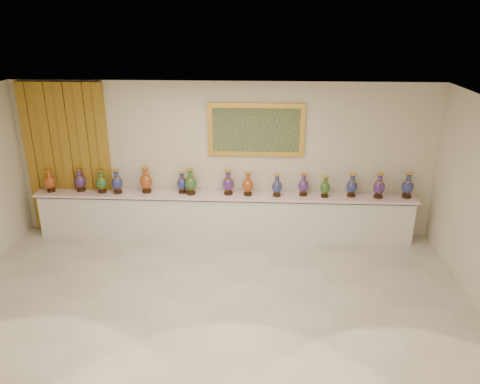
# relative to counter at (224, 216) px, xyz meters

# --- Properties ---
(ground) EXTENTS (8.00, 8.00, 0.00)m
(ground) POSITION_rel_counter_xyz_m (0.00, -2.27, -0.44)
(ground) COLOR beige
(ground) RESTS_ON ground
(room) EXTENTS (8.00, 8.00, 8.00)m
(room) POSITION_rel_counter_xyz_m (-2.45, 0.17, 1.16)
(room) COLOR beige
(room) RESTS_ON ground
(counter) EXTENTS (7.28, 0.48, 0.90)m
(counter) POSITION_rel_counter_xyz_m (0.00, 0.00, 0.00)
(counter) COLOR white
(counter) RESTS_ON ground
(vase_0) EXTENTS (0.25, 0.25, 0.44)m
(vase_0) POSITION_rel_counter_xyz_m (-3.36, -0.04, 0.66)
(vase_0) COLOR #301C0D
(vase_0) RESTS_ON counter
(vase_1) EXTENTS (0.26, 0.26, 0.45)m
(vase_1) POSITION_rel_counter_xyz_m (-2.79, 0.02, 0.67)
(vase_1) COLOR #301C0D
(vase_1) RESTS_ON counter
(vase_2) EXTENTS (0.22, 0.22, 0.45)m
(vase_2) POSITION_rel_counter_xyz_m (-2.35, -0.04, 0.67)
(vase_2) COLOR #301C0D
(vase_2) RESTS_ON counter
(vase_3) EXTENTS (0.28, 0.28, 0.47)m
(vase_3) POSITION_rel_counter_xyz_m (-2.04, -0.05, 0.67)
(vase_3) COLOR #301C0D
(vase_3) RESTS_ON counter
(vase_4) EXTENTS (0.31, 0.31, 0.51)m
(vase_4) POSITION_rel_counter_xyz_m (-1.49, 0.01, 0.69)
(vase_4) COLOR #301C0D
(vase_4) RESTS_ON counter
(vase_5) EXTENTS (0.22, 0.22, 0.42)m
(vase_5) POSITION_rel_counter_xyz_m (-0.80, 0.01, 0.65)
(vase_5) COLOR #301C0D
(vase_5) RESTS_ON counter
(vase_6) EXTENTS (0.29, 0.29, 0.50)m
(vase_6) POSITION_rel_counter_xyz_m (-0.62, -0.04, 0.69)
(vase_6) COLOR #301C0D
(vase_6) RESTS_ON counter
(vase_7) EXTENTS (0.28, 0.28, 0.48)m
(vase_7) POSITION_rel_counter_xyz_m (0.09, -0.01, 0.68)
(vase_7) COLOR #301C0D
(vase_7) RESTS_ON counter
(vase_8) EXTENTS (0.23, 0.23, 0.45)m
(vase_8) POSITION_rel_counter_xyz_m (0.46, -0.04, 0.66)
(vase_8) COLOR #301C0D
(vase_8) RESTS_ON counter
(vase_9) EXTENTS (0.20, 0.20, 0.42)m
(vase_9) POSITION_rel_counter_xyz_m (1.01, -0.06, 0.65)
(vase_9) COLOR #301C0D
(vase_9) RESTS_ON counter
(vase_10) EXTENTS (0.23, 0.23, 0.44)m
(vase_10) POSITION_rel_counter_xyz_m (1.52, 0.01, 0.66)
(vase_10) COLOR #301C0D
(vase_10) RESTS_ON counter
(vase_11) EXTENTS (0.25, 0.25, 0.41)m
(vase_11) POSITION_rel_counter_xyz_m (1.91, -0.05, 0.65)
(vase_11) COLOR #301C0D
(vase_11) RESTS_ON counter
(vase_12) EXTENTS (0.24, 0.24, 0.45)m
(vase_12) POSITION_rel_counter_xyz_m (2.42, 0.00, 0.66)
(vase_12) COLOR #301C0D
(vase_12) RESTS_ON counter
(vase_13) EXTENTS (0.28, 0.28, 0.47)m
(vase_13) POSITION_rel_counter_xyz_m (2.92, -0.04, 0.68)
(vase_13) COLOR #301C0D
(vase_13) RESTS_ON counter
(vase_14) EXTENTS (0.29, 0.29, 0.48)m
(vase_14) POSITION_rel_counter_xyz_m (3.45, 0.00, 0.68)
(vase_14) COLOR #301C0D
(vase_14) RESTS_ON counter
(label_card) EXTENTS (0.10, 0.06, 0.00)m
(label_card) POSITION_rel_counter_xyz_m (-1.79, -0.14, 0.47)
(label_card) COLOR white
(label_card) RESTS_ON counter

